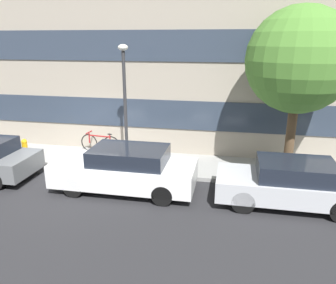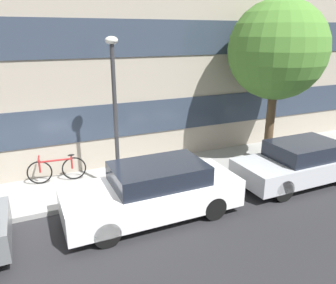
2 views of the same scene
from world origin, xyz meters
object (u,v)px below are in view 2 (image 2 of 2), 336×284
Objects in this scene: parked_car_silver at (300,163)px; street_tree at (277,51)px; parked_car_white at (154,191)px; bicycle at (57,169)px; lamp_post at (115,99)px.

parked_car_silver is 0.74× the size of street_tree.
parked_car_silver is at bearing -180.00° from parked_car_white.
street_tree is at bearing -95.38° from parked_car_silver.
street_tree reaches higher than bicycle.
parked_car_white is at bearing 131.01° from bicycle.
street_tree is (4.87, 1.61, 3.13)m from parked_car_white.
street_tree is (0.15, 1.61, 3.17)m from parked_car_silver.
parked_car_white is 2.59m from lamp_post.
parked_car_white is at bearing -73.63° from lamp_post.
bicycle is 7.67m from street_tree.
parked_car_silver is 5.78m from lamp_post.
bicycle is at bearing -54.58° from parked_car_white.
parked_car_silver is at bearing -95.38° from street_tree.
parked_car_silver is 7.24m from bicycle.
parked_car_white is 1.10× the size of parked_car_silver.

